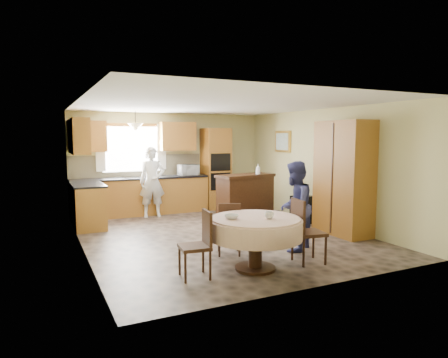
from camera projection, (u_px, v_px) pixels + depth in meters
The scene contains 36 objects.
floor at pixel (219, 235), 7.76m from camera, with size 5.00×6.00×0.01m, color brown.
ceiling at pixel (219, 105), 7.49m from camera, with size 5.00×6.00×0.01m, color white.
wall_back at pixel (170, 162), 10.32m from camera, with size 5.00×0.02×2.50m, color tan.
wall_front at pixel (320, 189), 4.93m from camera, with size 5.00×0.02×2.50m, color tan.
wall_left at pixel (81, 176), 6.55m from camera, with size 0.02×6.00×2.50m, color tan.
wall_right at pixel (323, 167), 8.70m from camera, with size 0.02×6.00×2.50m, color tan.
window at pixel (132, 149), 9.83m from camera, with size 1.40×0.03×1.10m, color white.
curtain_left at pixel (100, 147), 9.46m from camera, with size 0.22×0.02×1.15m, color white.
curtain_right at pixel (162, 147), 10.11m from camera, with size 0.22×0.02×1.15m, color white.
base_cab_back at pixel (141, 197), 9.77m from camera, with size 3.30×0.60×0.88m, color #B67930.
counter_back at pixel (141, 178), 9.72m from camera, with size 3.30×0.64×0.04m, color black.
base_cab_left at pixel (88, 206), 8.38m from camera, with size 0.60×1.20×0.88m, color #B67930.
counter_left at pixel (87, 185), 8.33m from camera, with size 0.64×1.20×0.04m, color black.
backsplash at pixel (138, 166), 9.95m from camera, with size 3.30×0.02×0.55m, color tan.
wall_cab_left at pixel (87, 136), 9.22m from camera, with size 0.85×0.33×0.72m, color #C08630.
wall_cab_right at pixel (178, 136), 10.17m from camera, with size 0.90×0.33×0.72m, color #C08630.
wall_cab_side at pixel (79, 136), 8.17m from camera, with size 0.33×1.20×0.72m, color #C08630.
oven_tower at pixel (216, 169), 10.55m from camera, with size 0.66×0.62×2.12m, color #B67930.
oven_upper at pixel (221, 162), 10.25m from camera, with size 0.56×0.01×0.45m, color black.
oven_lower at pixel (221, 181), 10.30m from camera, with size 0.56×0.01×0.45m, color black.
pendant at pixel (136, 127), 9.35m from camera, with size 0.36×0.36×0.18m, color beige.
sideboard at pixel (245, 198), 9.21m from camera, with size 1.37×0.56×0.98m, color #3B2110.
space_heater at pixel (302, 210), 8.75m from camera, with size 0.45×0.31×0.61m, color black.
cupboard at pixel (344, 178), 7.72m from camera, with size 0.58×1.16×2.21m, color #B67930.
dining_table at pixel (255, 229), 5.67m from camera, with size 1.33×1.33×0.76m.
chair_left at pixel (200, 241), 5.37m from camera, with size 0.43×0.43×0.91m.
chair_back at pixel (229, 226), 6.38m from camera, with size 0.48×0.48×0.86m.
chair_right at pixel (304, 228), 5.97m from camera, with size 0.48×0.48×0.98m.
framed_picture at pixel (283, 142), 9.99m from camera, with size 0.06×0.64×0.53m.
microwave at pixel (188, 170), 10.18m from camera, with size 0.49×0.34×0.27m, color silver.
person_sink at pixel (152, 182), 9.44m from camera, with size 0.61×0.40×1.67m, color silver.
person_dining at pixel (295, 206), 6.62m from camera, with size 0.73×0.57×1.50m, color navy.
bowl_sideboard at pixel (231, 177), 8.99m from camera, with size 0.21×0.21×0.05m, color #B2B2B2.
bottle_sideboard at pixel (258, 170), 9.28m from camera, with size 0.11×0.11×0.30m, color silver.
cup_table at pixel (269, 215), 5.56m from camera, with size 0.13×0.13×0.10m, color #B2B2B2.
bowl_table at pixel (232, 217), 5.56m from camera, with size 0.20×0.20×0.06m, color #B2B2B2.
Camera 1 is at (-3.19, -6.90, 1.89)m, focal length 32.00 mm.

